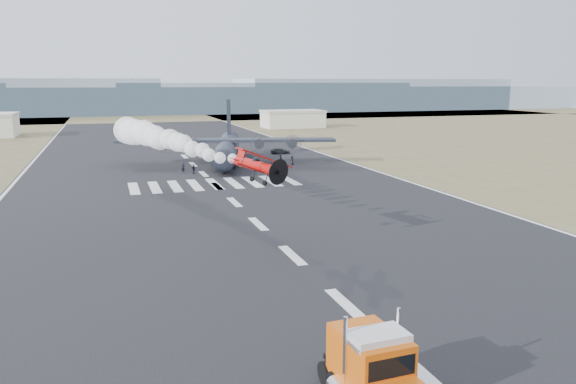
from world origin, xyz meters
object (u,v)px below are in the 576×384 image
hangar_right (293,119)px  aerobatic_biplane (258,166)px  semi_truck (376,371)px  crew_b (256,163)px  support_vehicle (280,151)px  crew_a (281,159)px  crew_g (183,168)px  transport_aircraft (227,147)px  crew_f (234,165)px  crew_c (250,163)px  crew_d (194,169)px  crew_e (292,160)px  crew_h (234,161)px

hangar_right → aerobatic_biplane: aerobatic_biplane is taller
semi_truck → crew_b: 77.02m
aerobatic_biplane → support_vehicle: (22.63, 66.10, -7.10)m
crew_a → crew_g: 20.01m
transport_aircraft → crew_b: transport_aircraft is taller
aerobatic_biplane → crew_b: bearing=61.8°
crew_f → transport_aircraft: bearing=57.3°
aerobatic_biplane → crew_a: bearing=56.7°
semi_truck → crew_c: (13.32, 76.99, -1.02)m
transport_aircraft → crew_a: transport_aircraft is taller
crew_d → crew_e: (19.29, 4.50, 0.08)m
aerobatic_biplane → crew_a: 54.95m
aerobatic_biplane → transport_aircraft: 56.36m
crew_c → crew_g: 12.79m
semi_truck → crew_f: 76.19m
crew_b → crew_f: (-4.11, -0.19, -0.09)m
crew_c → crew_f: 3.69m
crew_a → crew_d: (-17.71, -6.63, -0.06)m
crew_b → crew_c: (-0.72, 1.27, -0.03)m
crew_b → crew_f: 4.12m
hangar_right → crew_a: (-29.81, -82.34, -2.17)m
aerobatic_biplane → crew_h: bearing=66.2°
hangar_right → crew_c: bearing=-113.2°
aerobatic_biplane → crew_a: size_ratio=3.86×
crew_d → crew_g: 2.13m
support_vehicle → crew_f: size_ratio=2.53×
semi_truck → support_vehicle: bearing=72.4°
semi_truck → crew_g: bearing=86.4°
semi_truck → crew_e: 80.72m
crew_b → crew_f: size_ratio=1.11×
transport_aircraft → crew_g: 13.67m
crew_c → crew_e: 8.35m
hangar_right → crew_a: 87.60m
transport_aircraft → crew_b: (3.57, -8.28, -2.12)m
crew_g → transport_aircraft: bearing=52.4°
aerobatic_biplane → crew_d: (0.45, 44.77, -6.92)m
crew_b → crew_f: bearing=-135.0°
transport_aircraft → support_vehicle: transport_aircraft is taller
hangar_right → semi_truck: size_ratio=2.31×
crew_b → hangar_right: bearing=109.9°
transport_aircraft → crew_a: 10.66m
crew_d → support_vehicle: bearing=12.6°
support_vehicle → crew_h: crew_h is taller
support_vehicle → semi_truck: bearing=173.5°
crew_h → crew_c: bearing=76.0°
transport_aircraft → crew_a: size_ratio=24.29×
support_vehicle → crew_a: (-4.46, -14.69, 0.24)m
aerobatic_biplane → support_vehicle: bearing=57.3°
semi_truck → crew_h: semi_truck is taller
crew_b → crew_f: crew_b is taller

